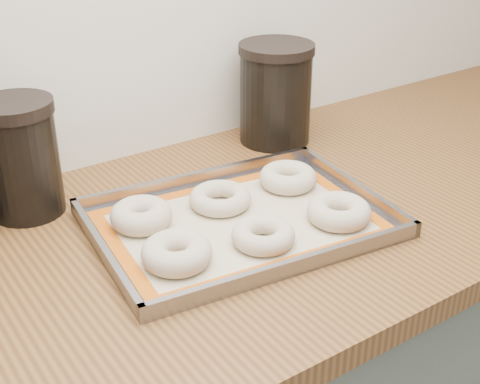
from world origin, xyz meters
TOP-DOWN VIEW (x-y plane):
  - countertop at (0.00, 1.68)m, footprint 3.06×0.68m
  - baking_tray at (0.16, 1.65)m, footprint 0.50×0.38m
  - baking_mat at (0.16, 1.65)m, footprint 0.45×0.34m
  - bagel_front_left at (0.02, 1.61)m, footprint 0.13×0.13m
  - bagel_front_mid at (0.16, 1.58)m, footprint 0.13×0.13m
  - bagel_front_right at (0.30, 1.57)m, footprint 0.14×0.14m
  - bagel_back_left at (0.03, 1.73)m, footprint 0.11×0.11m
  - bagel_back_mid at (0.17, 1.72)m, footprint 0.12×0.12m
  - bagel_back_right at (0.31, 1.71)m, footprint 0.11×0.11m
  - canister_mid at (-0.10, 1.89)m, footprint 0.13×0.13m
  - canister_right at (0.42, 1.90)m, footprint 0.15×0.15m

SIDE VIEW (x-z plane):
  - countertop at x=0.00m, z-range 0.86..0.90m
  - baking_mat at x=0.16m, z-range 0.90..0.91m
  - baking_tray at x=0.16m, z-range 0.89..0.92m
  - bagel_back_mid at x=0.17m, z-range 0.90..0.94m
  - bagel_front_mid at x=0.16m, z-range 0.90..0.94m
  - bagel_back_right at x=0.31m, z-range 0.90..0.94m
  - bagel_front_right at x=0.30m, z-range 0.90..0.94m
  - bagel_back_left at x=0.03m, z-range 0.90..0.94m
  - bagel_front_left at x=0.02m, z-range 0.90..0.94m
  - canister_mid at x=-0.10m, z-range 0.90..1.09m
  - canister_right at x=0.42m, z-range 0.90..1.10m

